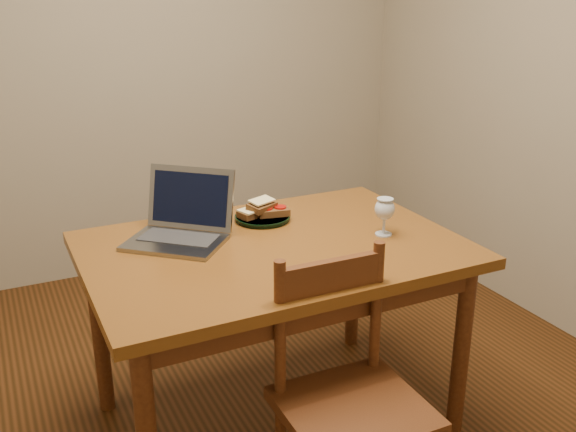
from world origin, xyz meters
name	(u,v)px	position (x,y,z in m)	size (l,w,h in m)	color
floor	(257,411)	(0.00, 0.00, -0.01)	(3.20, 3.20, 0.02)	black
back_wall	(136,44)	(0.00, 1.61, 1.30)	(3.20, 0.02, 2.60)	gray
table	(274,267)	(0.03, -0.10, 0.65)	(1.30, 0.90, 0.74)	#56300E
chair	(350,390)	(0.03, -0.63, 0.47)	(0.42, 0.40, 0.44)	#3D1B0C
plate	(263,218)	(0.10, 0.15, 0.75)	(0.22, 0.22, 0.02)	black
sandwich_cheese	(253,212)	(0.06, 0.16, 0.78)	(0.11, 0.07, 0.03)	#381E0C
sandwich_tomato	(273,210)	(0.14, 0.14, 0.78)	(0.12, 0.07, 0.04)	#381E0C
sandwich_top	(262,205)	(0.10, 0.16, 0.80)	(0.11, 0.07, 0.04)	#381E0C
milk_glass	(384,217)	(0.43, -0.19, 0.81)	(0.07, 0.07, 0.14)	white
laptop	(183,221)	(-0.23, 0.11, 0.80)	(0.45, 0.44, 0.24)	slate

